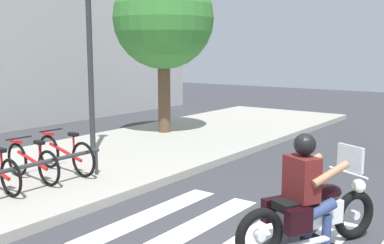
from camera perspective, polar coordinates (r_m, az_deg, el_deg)
The scene contains 9 objects.
crosswalk_stripe_3 at distance 6.00m, azimuth 6.75°, elevation -14.51°, with size 2.80×0.40×0.01m, color white.
crosswalk_stripe_4 at distance 6.40m, azimuth 0.33°, elevation -12.93°, with size 2.80×0.40×0.01m, color white.
crosswalk_stripe_5 at distance 6.87m, azimuth -5.20°, elevation -11.43°, with size 2.80×0.40×0.01m, color white.
motorcycle at distance 5.75m, azimuth 14.58°, elevation -10.92°, with size 1.92×1.07×1.23m.
rider at distance 5.59m, azimuth 14.10°, elevation -7.52°, with size 0.76×0.71×1.44m.
bicycle_4 at distance 8.36m, azimuth -19.27°, elevation -4.73°, with size 0.48×1.58×0.74m.
bicycle_5 at distance 8.76m, azimuth -15.50°, elevation -3.85°, with size 0.48×1.69×0.77m.
street_lamp at distance 10.20m, azimuth -12.65°, elevation 10.20°, with size 0.28×0.28×4.40m.
tree_near_rack at distance 12.65m, azimuth -3.57°, elevation 12.62°, with size 2.72×2.72×4.61m.
Camera 1 is at (-4.24, -1.87, 2.37)m, focal length 42.85 mm.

